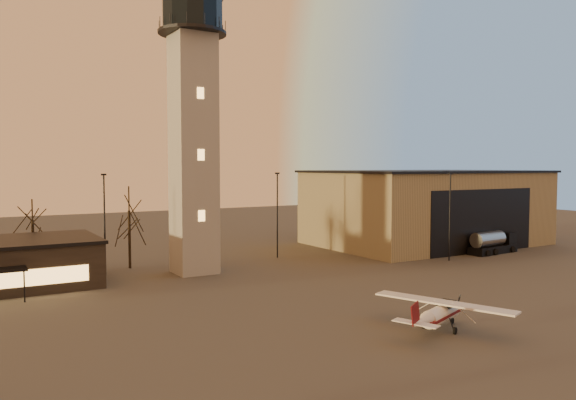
{
  "coord_description": "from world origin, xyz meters",
  "views": [
    {
      "loc": [
        -20.76,
        -23.73,
        10.88
      ],
      "look_at": [
        1.02,
        13.0,
        8.3
      ],
      "focal_mm": 35.0,
      "sensor_mm": 36.0,
      "label": 1
    }
  ],
  "objects": [
    {
      "name": "cessna_front",
      "position": [
        6.75,
        2.65,
        0.91
      ],
      "size": [
        7.78,
        9.46,
        2.67
      ],
      "rotation": [
        0.0,
        0.0,
        0.37
      ],
      "color": "silver",
      "rests_on": "ground"
    },
    {
      "name": "hangar",
      "position": [
        36.0,
        33.98,
        5.15
      ],
      "size": [
        30.6,
        20.6,
        10.3
      ],
      "color": "#958862",
      "rests_on": "ground"
    },
    {
      "name": "ground",
      "position": [
        0.0,
        0.0,
        0.0
      ],
      "size": [
        220.0,
        220.0,
        0.0
      ],
      "primitive_type": "plane",
      "color": "#3B3936",
      "rests_on": "ground"
    },
    {
      "name": "fuel_truck",
      "position": [
        36.79,
        23.08,
        1.11
      ],
      "size": [
        7.74,
        3.13,
        2.8
      ],
      "rotation": [
        0.0,
        0.0,
        0.11
      ],
      "color": "black",
      "rests_on": "ground"
    },
    {
      "name": "control_tower",
      "position": [
        0.0,
        30.0,
        16.33
      ],
      "size": [
        6.8,
        6.8,
        32.6
      ],
      "color": "gray",
      "rests_on": "ground"
    },
    {
      "name": "light_poles",
      "position": [
        0.5,
        31.0,
        5.41
      ],
      "size": [
        58.5,
        12.25,
        10.14
      ],
      "color": "black",
      "rests_on": "ground"
    },
    {
      "name": "tree_row",
      "position": [
        -13.7,
        39.16,
        5.94
      ],
      "size": [
        37.2,
        9.2,
        8.8
      ],
      "color": "black",
      "rests_on": "ground"
    }
  ]
}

